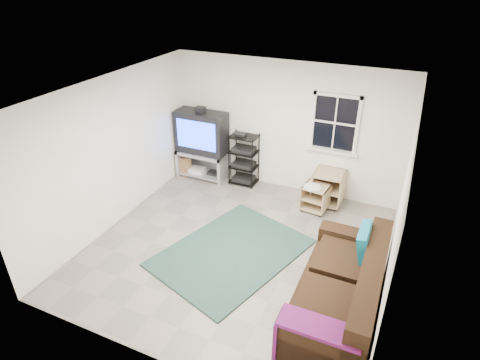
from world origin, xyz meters
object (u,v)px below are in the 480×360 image
at_px(av_rack, 244,162).
at_px(side_table_right, 316,195).
at_px(sofa, 341,293).
at_px(side_table_left, 329,186).
at_px(tv_unit, 202,139).

bearing_deg(av_rack, side_table_right, -13.00).
relative_size(av_rack, sofa, 0.50).
height_order(side_table_left, sofa, sofa).
xyz_separation_m(av_rack, sofa, (2.61, -2.79, -0.12)).
bearing_deg(sofa, side_table_left, 106.27).
bearing_deg(side_table_left, tv_unit, -179.27).
distance_m(side_table_left, side_table_right, 0.39).
xyz_separation_m(side_table_left, sofa, (0.80, -2.76, 0.01)).
xyz_separation_m(side_table_left, side_table_right, (-0.16, -0.35, -0.06)).
bearing_deg(side_table_right, sofa, -68.23).
distance_m(av_rack, side_table_right, 1.70).
xyz_separation_m(tv_unit, side_table_left, (2.73, 0.03, -0.51)).
height_order(side_table_left, side_table_right, side_table_left).
distance_m(tv_unit, side_table_right, 2.66).
xyz_separation_m(tv_unit, av_rack, (0.93, 0.07, -0.38)).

